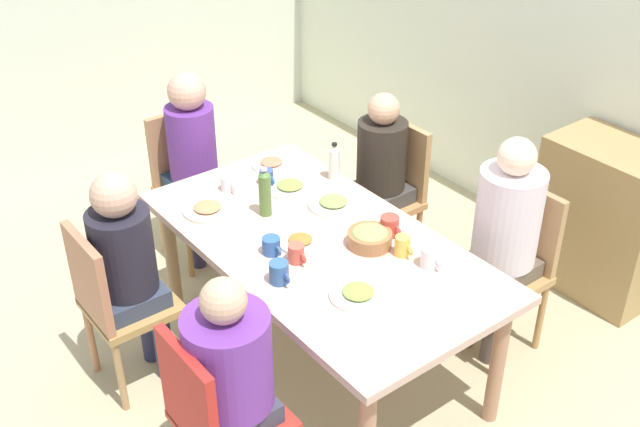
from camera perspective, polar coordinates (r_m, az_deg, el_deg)
ground_plane at (r=4.13m, az=0.00°, el=-10.57°), size 6.63×6.63×0.00m
wall_back at (r=4.76m, az=19.60°, el=11.87°), size 5.76×0.12×2.60m
dining_table at (r=3.71m, az=0.00°, el=-3.01°), size 1.84×0.98×0.74m
chair_0 at (r=4.05m, az=13.88°, el=-3.32°), size 0.40×0.40×0.90m
person_0 at (r=3.87m, az=13.44°, el=-1.14°), size 0.32×0.32×1.22m
chair_1 at (r=4.57m, az=5.17°, el=1.87°), size 0.40×0.40×0.90m
person_1 at (r=4.43m, az=4.38°, el=3.29°), size 0.30×0.30×1.13m
chair_2 at (r=4.73m, az=-9.62°, el=2.67°), size 0.40×0.40×0.90m
person_2 at (r=4.56m, az=-9.29°, el=4.53°), size 0.30×0.30×1.20m
chair_3 at (r=3.15m, az=-7.75°, el=-14.55°), size 0.40×0.40×0.90m
person_3 at (r=3.06m, az=-6.52°, el=-11.52°), size 0.34×0.34×1.13m
chair_4 at (r=3.79m, az=-14.91°, el=-6.18°), size 0.40×0.40×0.90m
person_4 at (r=3.71m, az=-14.03°, el=-3.37°), size 0.30×0.30×1.16m
plate_0 at (r=3.32m, az=2.83°, el=-5.92°), size 0.25×0.25×0.04m
plate_1 at (r=3.64m, az=-1.45°, el=-2.07°), size 0.21×0.21×0.04m
plate_2 at (r=3.93m, az=0.99°, el=0.75°), size 0.26×0.26×0.04m
plate_3 at (r=4.08m, az=-2.22°, el=1.96°), size 0.25×0.25×0.04m
plate_4 at (r=3.92m, az=-8.27°, el=0.33°), size 0.25×0.25×0.04m
plate_5 at (r=4.31m, az=-3.57°, el=3.68°), size 0.22×0.22×0.04m
bowl_0 at (r=3.62m, az=3.67°, el=-1.74°), size 0.21×0.21×0.09m
cup_0 at (r=3.50m, az=-1.74°, el=-2.96°), size 0.11×0.08×0.09m
cup_1 at (r=3.70m, az=5.15°, el=-0.92°), size 0.13×0.09×0.10m
cup_2 at (r=4.08m, az=-6.77°, el=2.19°), size 0.11×0.07×0.08m
cup_3 at (r=3.56m, az=6.10°, el=-2.39°), size 0.11×0.07×0.10m
cup_4 at (r=3.56m, az=-3.59°, el=-2.39°), size 0.12×0.08×0.08m
cup_5 at (r=4.12m, az=-3.93°, el=2.68°), size 0.11×0.07×0.09m
cup_6 at (r=3.50m, az=8.10°, el=-3.22°), size 0.12×0.08×0.09m
cup_7 at (r=3.38m, az=-3.01°, el=-4.36°), size 0.12×0.09×0.10m
bottle_0 at (r=3.81m, az=-4.07°, el=1.54°), size 0.06×0.06×0.26m
bottle_1 at (r=4.14m, az=1.05°, el=3.80°), size 0.06×0.06×0.21m
side_cabinet at (r=4.66m, az=20.19°, el=-0.41°), size 0.70×0.44×0.90m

